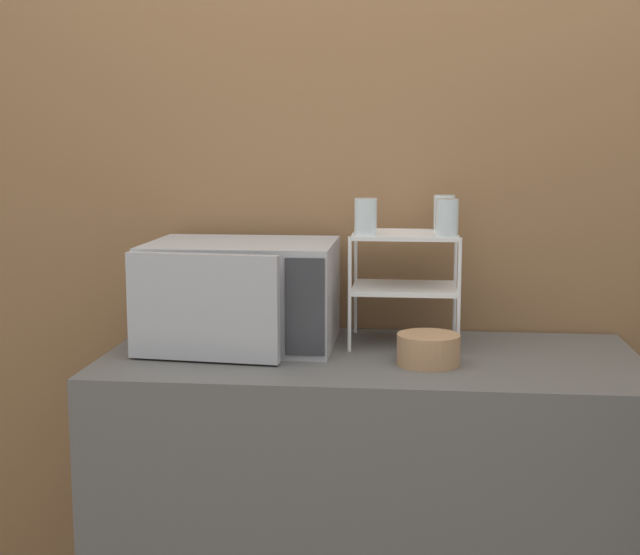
{
  "coord_description": "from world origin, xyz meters",
  "views": [
    {
      "loc": [
        0.11,
        -1.97,
        1.44
      ],
      "look_at": [
        -0.14,
        0.36,
        1.08
      ],
      "focal_mm": 50.0,
      "sensor_mm": 36.0,
      "label": 1
    }
  ],
  "objects_px": {
    "glass_front_left": "(366,217)",
    "glass_front_right": "(447,218)",
    "microwave": "(240,294)",
    "dish_rack": "(405,263)",
    "bowl": "(428,350)",
    "glass_back_right": "(444,213)"
  },
  "relations": [
    {
      "from": "microwave",
      "to": "glass_front_right",
      "type": "relative_size",
      "value": 5.18
    },
    {
      "from": "glass_back_right",
      "to": "bowl",
      "type": "height_order",
      "value": "glass_back_right"
    },
    {
      "from": "dish_rack",
      "to": "glass_front_left",
      "type": "bearing_deg",
      "value": -142.44
    },
    {
      "from": "dish_rack",
      "to": "bowl",
      "type": "xyz_separation_m",
      "value": [
        0.06,
        -0.24,
        -0.19
      ]
    },
    {
      "from": "microwave",
      "to": "glass_front_left",
      "type": "height_order",
      "value": "glass_front_left"
    },
    {
      "from": "microwave",
      "to": "bowl",
      "type": "xyz_separation_m",
      "value": [
        0.51,
        -0.17,
        -0.1
      ]
    },
    {
      "from": "microwave",
      "to": "dish_rack",
      "type": "bearing_deg",
      "value": 8.68
    },
    {
      "from": "dish_rack",
      "to": "glass_front_right",
      "type": "relative_size",
      "value": 3.13
    },
    {
      "from": "microwave",
      "to": "dish_rack",
      "type": "relative_size",
      "value": 1.65
    },
    {
      "from": "glass_front_left",
      "to": "glass_front_right",
      "type": "height_order",
      "value": "same"
    },
    {
      "from": "glass_back_right",
      "to": "bowl",
      "type": "bearing_deg",
      "value": -97.54
    },
    {
      "from": "dish_rack",
      "to": "glass_front_right",
      "type": "bearing_deg",
      "value": -38.45
    },
    {
      "from": "microwave",
      "to": "glass_back_right",
      "type": "relative_size",
      "value": 5.18
    },
    {
      "from": "dish_rack",
      "to": "glass_front_right",
      "type": "xyz_separation_m",
      "value": [
        0.11,
        -0.09,
        0.14
      ]
    },
    {
      "from": "glass_front_left",
      "to": "glass_front_right",
      "type": "xyz_separation_m",
      "value": [
        0.21,
        -0.01,
        0.0
      ]
    },
    {
      "from": "dish_rack",
      "to": "glass_back_right",
      "type": "xyz_separation_m",
      "value": [
        0.11,
        0.09,
        0.14
      ]
    },
    {
      "from": "dish_rack",
      "to": "glass_back_right",
      "type": "distance_m",
      "value": 0.19
    },
    {
      "from": "glass_back_right",
      "to": "glass_front_right",
      "type": "height_order",
      "value": "same"
    },
    {
      "from": "dish_rack",
      "to": "bowl",
      "type": "height_order",
      "value": "dish_rack"
    },
    {
      "from": "glass_front_right",
      "to": "microwave",
      "type": "bearing_deg",
      "value": 178.12
    },
    {
      "from": "dish_rack",
      "to": "glass_front_right",
      "type": "height_order",
      "value": "glass_front_right"
    },
    {
      "from": "dish_rack",
      "to": "glass_front_left",
      "type": "height_order",
      "value": "glass_front_left"
    }
  ]
}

